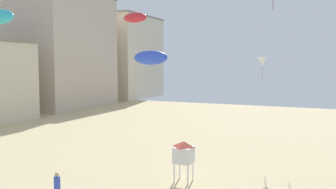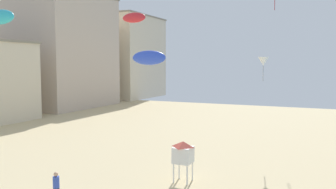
{
  "view_description": "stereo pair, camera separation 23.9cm",
  "coord_description": "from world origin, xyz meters",
  "px_view_note": "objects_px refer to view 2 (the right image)",
  "views": [
    {
      "loc": [
        15.12,
        -4.1,
        7.29
      ],
      "look_at": [
        4.75,
        19.24,
        5.14
      ],
      "focal_mm": 38.21,
      "sensor_mm": 36.0,
      "label": 1
    },
    {
      "loc": [
        15.34,
        -4.0,
        7.29
      ],
      "look_at": [
        4.75,
        19.24,
        5.14
      ],
      "focal_mm": 38.21,
      "sensor_mm": 36.0,
      "label": 2
    }
  ],
  "objects_px": {
    "kite_cyan_parafoil": "(0,17)",
    "kite_white_delta_2": "(263,61)",
    "kite_flyer": "(56,185)",
    "kite_blue_parafoil": "(149,58)",
    "lifeguard_stand": "(183,153)",
    "kite_red_parafoil": "(134,18)"
  },
  "relations": [
    {
      "from": "kite_white_delta_2",
      "to": "kite_blue_parafoil",
      "type": "bearing_deg",
      "value": -98.89
    },
    {
      "from": "lifeguard_stand",
      "to": "kite_cyan_parafoil",
      "type": "relative_size",
      "value": 0.98
    },
    {
      "from": "lifeguard_stand",
      "to": "kite_cyan_parafoil",
      "type": "xyz_separation_m",
      "value": [
        -12.58,
        -2.44,
        8.69
      ]
    },
    {
      "from": "kite_cyan_parafoil",
      "to": "kite_white_delta_2",
      "type": "distance_m",
      "value": 21.16
    },
    {
      "from": "lifeguard_stand",
      "to": "kite_red_parafoil",
      "type": "xyz_separation_m",
      "value": [
        -1.54,
        -3.28,
        7.96
      ]
    },
    {
      "from": "kite_cyan_parafoil",
      "to": "kite_red_parafoil",
      "type": "distance_m",
      "value": 11.09
    },
    {
      "from": "kite_flyer",
      "to": "kite_blue_parafoil",
      "type": "distance_m",
      "value": 8.43
    },
    {
      "from": "kite_blue_parafoil",
      "to": "kite_red_parafoil",
      "type": "height_order",
      "value": "kite_red_parafoil"
    },
    {
      "from": "kite_flyer",
      "to": "kite_white_delta_2",
      "type": "relative_size",
      "value": 0.78
    },
    {
      "from": "kite_flyer",
      "to": "kite_red_parafoil",
      "type": "distance_m",
      "value": 9.83
    },
    {
      "from": "kite_cyan_parafoil",
      "to": "kite_white_delta_2",
      "type": "xyz_separation_m",
      "value": [
        15.34,
        14.27,
        -2.97
      ]
    },
    {
      "from": "kite_white_delta_2",
      "to": "kite_red_parafoil",
      "type": "bearing_deg",
      "value": -105.89
    },
    {
      "from": "kite_flyer",
      "to": "kite_blue_parafoil",
      "type": "relative_size",
      "value": 0.92
    },
    {
      "from": "lifeguard_stand",
      "to": "kite_flyer",
      "type": "bearing_deg",
      "value": -135.47
    },
    {
      "from": "kite_blue_parafoil",
      "to": "kite_white_delta_2",
      "type": "distance_m",
      "value": 16.87
    },
    {
      "from": "kite_flyer",
      "to": "kite_cyan_parafoil",
      "type": "xyz_separation_m",
      "value": [
        -7.74,
        3.47,
        9.61
      ]
    },
    {
      "from": "kite_white_delta_2",
      "to": "lifeguard_stand",
      "type": "bearing_deg",
      "value": -103.14
    },
    {
      "from": "kite_red_parafoil",
      "to": "kite_cyan_parafoil",
      "type": "bearing_deg",
      "value": 175.63
    },
    {
      "from": "kite_red_parafoil",
      "to": "kite_white_delta_2",
      "type": "xyz_separation_m",
      "value": [
        4.3,
        15.12,
        -2.23
      ]
    },
    {
      "from": "kite_flyer",
      "to": "kite_cyan_parafoil",
      "type": "relative_size",
      "value": 0.63
    },
    {
      "from": "kite_flyer",
      "to": "kite_red_parafoil",
      "type": "relative_size",
      "value": 1.18
    },
    {
      "from": "kite_flyer",
      "to": "lifeguard_stand",
      "type": "height_order",
      "value": "lifeguard_stand"
    }
  ]
}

